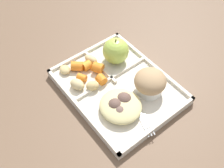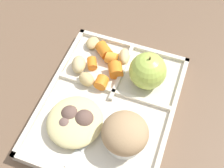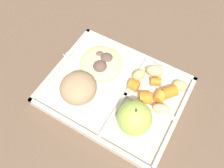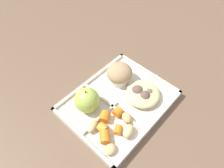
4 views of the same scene
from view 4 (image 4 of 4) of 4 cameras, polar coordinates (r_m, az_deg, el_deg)
name	(u,v)px [view 4 (image 4 of 4)]	position (r m, az deg, el deg)	size (l,w,h in m)	color
ground	(118,104)	(0.59, 1.84, -5.77)	(6.00, 6.00, 0.00)	brown
lunch_tray	(118,103)	(0.59, 1.81, -5.37)	(0.30, 0.24, 0.02)	beige
green_apple	(87,100)	(0.55, -7.17, -4.58)	(0.07, 0.07, 0.08)	#A8C14C
bran_muffin	(119,74)	(0.60, 2.11, 2.88)	(0.08, 0.08, 0.06)	silver
carrot_slice_tilted	(118,112)	(0.55, 1.69, -8.03)	(0.02, 0.02, 0.02)	orange
carrot_slice_near_corner	(118,130)	(0.53, 1.76, -12.99)	(0.02, 0.02, 0.02)	orange
carrot_slice_small	(105,137)	(0.52, -2.06, -14.87)	(0.03, 0.03, 0.03)	orange
carrot_slice_diagonal	(102,128)	(0.53, -2.74, -12.43)	(0.02, 0.02, 0.02)	orange
carrot_slice_center	(104,117)	(0.54, -2.16, -9.38)	(0.03, 0.03, 0.03)	orange
potato_chunk_browned	(127,118)	(0.54, 4.26, -9.65)	(0.03, 0.03, 0.02)	tan
potato_chunk_small	(93,126)	(0.53, -5.60, -11.95)	(0.04, 0.02, 0.02)	tan
potato_chunk_large	(128,131)	(0.52, 4.73, -13.30)	(0.04, 0.03, 0.03)	tan
potato_chunk_wedge	(110,149)	(0.51, -0.56, -18.22)	(0.03, 0.03, 0.02)	tan
egg_noodle_pile	(143,94)	(0.59, 8.80, -2.77)	(0.10, 0.10, 0.03)	#D6C684
meatball_front	(149,94)	(0.59, 10.42, -2.70)	(0.03, 0.03, 0.03)	brown
meatball_side	(145,97)	(0.58, 9.33, -3.62)	(0.04, 0.04, 0.04)	brown
meatball_back	(137,91)	(0.58, 7.29, -2.11)	(0.04, 0.04, 0.04)	brown
plastic_fork	(141,84)	(0.62, 8.26, 0.00)	(0.15, 0.06, 0.00)	silver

